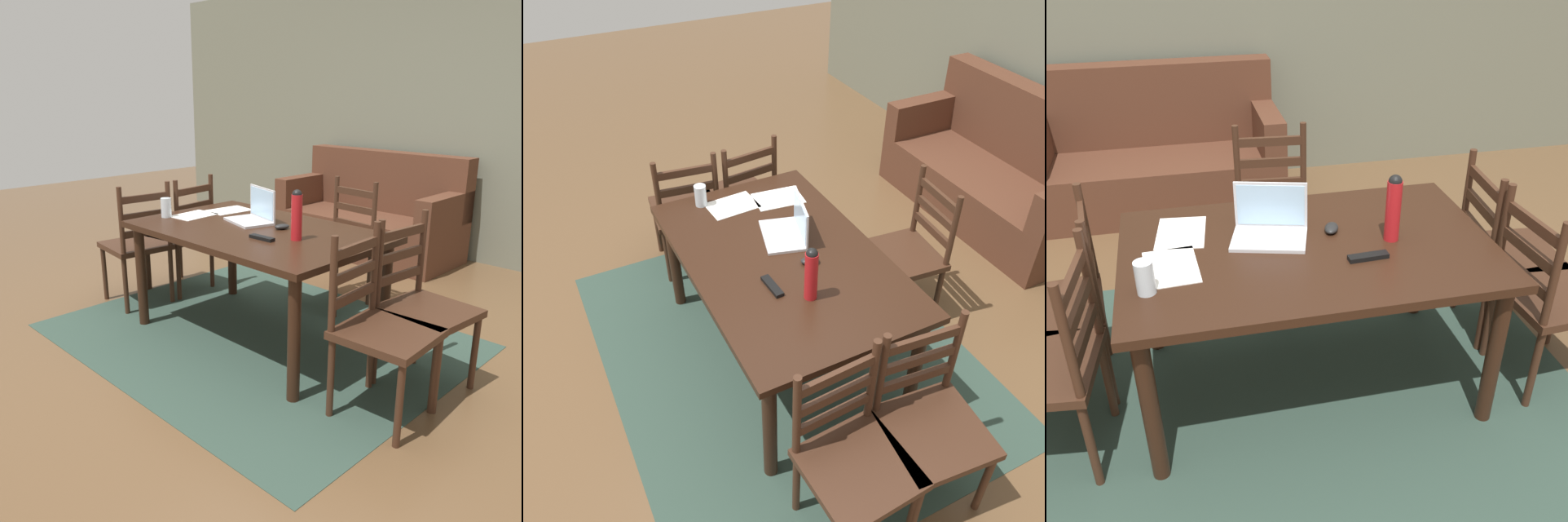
% 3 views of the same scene
% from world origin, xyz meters
% --- Properties ---
extents(ground_plane, '(14.00, 14.00, 0.00)m').
position_xyz_m(ground_plane, '(0.00, 0.00, 0.00)').
color(ground_plane, brown).
extents(area_rug, '(2.53, 2.06, 0.01)m').
position_xyz_m(area_rug, '(0.00, 0.00, 0.00)').
color(area_rug, '#2D4238').
rests_on(area_rug, ground).
extents(wall_back, '(8.00, 0.12, 2.70)m').
position_xyz_m(wall_back, '(0.00, 2.72, 1.35)').
color(wall_back, '#6B6D5B').
rests_on(wall_back, ground).
extents(dining_table, '(1.58, 1.01, 0.75)m').
position_xyz_m(dining_table, '(0.00, 0.00, 0.66)').
color(dining_table, black).
rests_on(dining_table, ground).
extents(chair_right_far, '(0.48, 0.48, 0.95)m').
position_xyz_m(chair_right_far, '(1.08, 0.21, 0.46)').
color(chair_right_far, '#3D2316').
rests_on(chair_right_far, ground).
extents(chair_far_head, '(0.48, 0.48, 0.95)m').
position_xyz_m(chair_far_head, '(0.00, 0.87, 0.46)').
color(chair_far_head, '#3D2316').
rests_on(chair_far_head, ground).
extents(chair_left_near, '(0.49, 0.49, 0.95)m').
position_xyz_m(chair_left_near, '(-1.08, -0.21, 0.46)').
color(chair_left_near, '#3D2316').
rests_on(chair_left_near, ground).
extents(chair_left_far, '(0.49, 0.49, 0.95)m').
position_xyz_m(chair_left_far, '(-1.08, 0.21, 0.46)').
color(chair_left_far, '#3D2316').
rests_on(chair_left_far, ground).
extents(chair_right_near, '(0.46, 0.46, 0.95)m').
position_xyz_m(chair_right_near, '(1.08, -0.20, 0.46)').
color(chair_right_near, '#3D2316').
rests_on(chair_right_near, ground).
extents(couch, '(1.80, 0.80, 1.00)m').
position_xyz_m(couch, '(-0.64, 2.25, 0.36)').
color(couch, '#512D1E').
rests_on(couch, ground).
extents(laptop, '(0.37, 0.30, 0.23)m').
position_xyz_m(laptop, '(-0.14, 0.12, 0.81)').
color(laptop, silver).
rests_on(laptop, dining_table).
extents(water_bottle, '(0.07, 0.07, 0.30)m').
position_xyz_m(water_bottle, '(0.36, -0.03, 0.90)').
color(water_bottle, red).
rests_on(water_bottle, dining_table).
extents(drinking_glass, '(0.07, 0.07, 0.13)m').
position_xyz_m(drinking_glass, '(-0.67, -0.22, 0.81)').
color(drinking_glass, silver).
rests_on(drinking_glass, dining_table).
extents(computer_mouse, '(0.09, 0.12, 0.03)m').
position_xyz_m(computer_mouse, '(0.13, 0.10, 0.77)').
color(computer_mouse, black).
rests_on(computer_mouse, dining_table).
extents(tv_remote, '(0.17, 0.05, 0.02)m').
position_xyz_m(tv_remote, '(0.21, -0.16, 0.76)').
color(tv_remote, black).
rests_on(tv_remote, dining_table).
extents(paper_stack_left, '(0.24, 0.32, 0.00)m').
position_xyz_m(paper_stack_left, '(-0.52, 0.23, 0.75)').
color(paper_stack_left, white).
rests_on(paper_stack_left, dining_table).
extents(paper_stack_right, '(0.23, 0.31, 0.00)m').
position_xyz_m(paper_stack_right, '(-0.58, -0.05, 0.75)').
color(paper_stack_right, white).
rests_on(paper_stack_right, dining_table).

